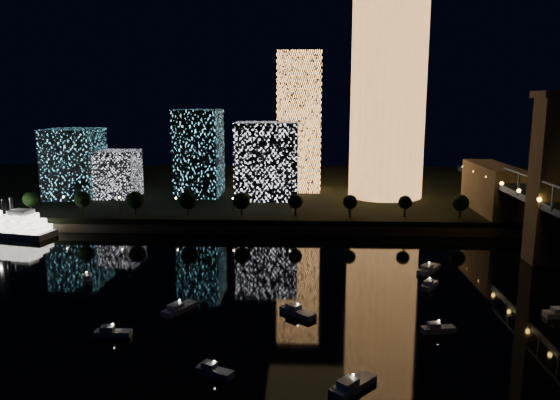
# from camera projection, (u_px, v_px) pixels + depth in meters

# --- Properties ---
(ground) EXTENTS (520.00, 520.00, 0.00)m
(ground) POSITION_uv_depth(u_px,v_px,m) (335.00, 328.00, 115.86)
(ground) COLOR black
(ground) RESTS_ON ground
(far_bank) EXTENTS (420.00, 160.00, 5.00)m
(far_bank) POSITION_uv_depth(u_px,v_px,m) (318.00, 190.00, 272.47)
(far_bank) COLOR black
(far_bank) RESTS_ON ground
(seawall) EXTENTS (420.00, 6.00, 3.00)m
(seawall) POSITION_uv_depth(u_px,v_px,m) (323.00, 229.00, 196.08)
(seawall) COLOR #6B5E4C
(seawall) RESTS_ON ground
(tower_cylindrical) EXTENTS (34.00, 34.00, 86.42)m
(tower_cylindrical) POSITION_uv_depth(u_px,v_px,m) (388.00, 97.00, 234.55)
(tower_cylindrical) COLOR #F79D4F
(tower_cylindrical) RESTS_ON far_bank
(tower_rectangular) EXTENTS (20.04, 20.04, 63.75)m
(tower_rectangular) POSITION_uv_depth(u_px,v_px,m) (299.00, 122.00, 253.85)
(tower_rectangular) COLOR #F79D4F
(tower_rectangular) RESTS_ON far_bank
(midrise_blocks) EXTENTS (108.44, 31.04, 38.04)m
(midrise_blocks) POSITION_uv_depth(u_px,v_px,m) (179.00, 160.00, 238.98)
(midrise_blocks) COLOR white
(midrise_blocks) RESTS_ON far_bank
(motorboats) EXTENTS (135.59, 73.73, 2.78)m
(motorboats) POSITION_uv_depth(u_px,v_px,m) (283.00, 316.00, 120.09)
(motorboats) COLOR silver
(motorboats) RESTS_ON ground
(esplanade_trees) EXTENTS (165.82, 6.78, 8.89)m
(esplanade_trees) POSITION_uv_depth(u_px,v_px,m) (227.00, 201.00, 201.92)
(esplanade_trees) COLOR black
(esplanade_trees) RESTS_ON far_bank
(street_lamps) EXTENTS (132.70, 0.70, 5.65)m
(street_lamps) POSITION_uv_depth(u_px,v_px,m) (233.00, 202.00, 208.01)
(street_lamps) COLOR black
(street_lamps) RESTS_ON far_bank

